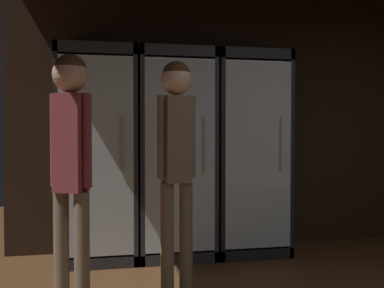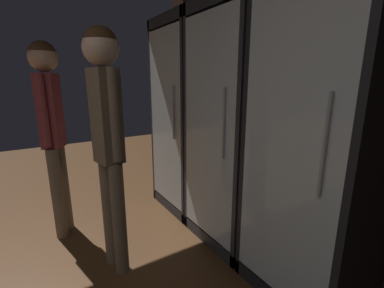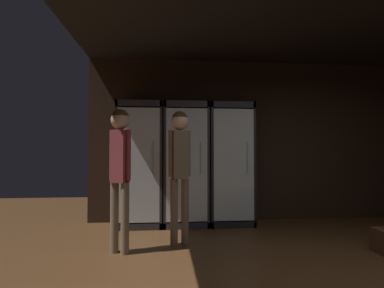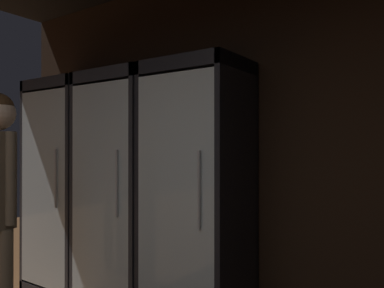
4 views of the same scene
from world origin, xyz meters
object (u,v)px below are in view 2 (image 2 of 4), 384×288
cooler_left (238,132)px  shopper_far (51,117)px  shopper_near (107,123)px  cooler_far_left (192,119)px  cooler_center (321,151)px

cooler_left → shopper_far: 1.59m
cooler_left → shopper_near: 1.07m
shopper_far → shopper_near: bearing=21.3°
cooler_far_left → shopper_near: cooler_far_left is taller
shopper_far → cooler_far_left: bearing=84.4°
cooler_far_left → cooler_left: 0.74m
cooler_left → cooler_center: size_ratio=1.00×
cooler_far_left → cooler_left: (0.74, -0.00, -0.01)m
cooler_far_left → shopper_far: size_ratio=1.17×
cooler_center → cooler_left: bearing=180.0°
cooler_far_left → shopper_near: size_ratio=1.16×
cooler_center → shopper_near: 1.38m
cooler_left → shopper_far: cooler_left is taller
cooler_far_left → cooler_center: (1.48, -0.00, -0.01)m
cooler_center → shopper_far: 2.09m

